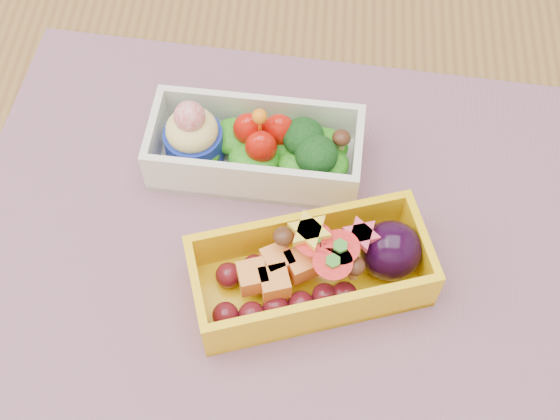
# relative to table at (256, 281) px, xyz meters

# --- Properties ---
(table) EXTENTS (1.20, 0.80, 0.75)m
(table) POSITION_rel_table_xyz_m (0.00, 0.00, 0.00)
(table) COLOR brown
(table) RESTS_ON ground
(placemat) EXTENTS (0.58, 0.46, 0.00)m
(placemat) POSITION_rel_table_xyz_m (0.02, -0.00, 0.10)
(placemat) COLOR gray
(placemat) RESTS_ON table
(bento_white) EXTENTS (0.19, 0.09, 0.08)m
(bento_white) POSITION_rel_table_xyz_m (-0.00, 0.07, 0.13)
(bento_white) COLOR silver
(bento_white) RESTS_ON placemat
(bento_yellow) EXTENTS (0.21, 0.14, 0.06)m
(bento_yellow) POSITION_rel_table_xyz_m (0.06, -0.05, 0.13)
(bento_yellow) COLOR yellow
(bento_yellow) RESTS_ON placemat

